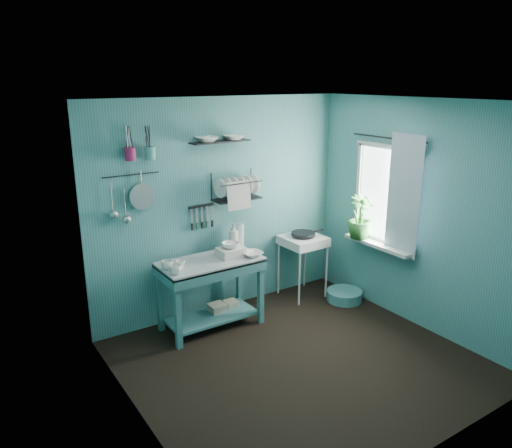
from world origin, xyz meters
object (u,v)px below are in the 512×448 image
potted_plant (360,217)px  floor_basin (344,295)px  wash_tub (231,252)px  colander (142,196)px  storage_tin_large (217,313)px  utensil_cup_teal (150,153)px  work_counter (211,294)px  storage_tin_small (231,309)px  soap_bottle (234,236)px  frying_pan (303,234)px  dish_rack (237,186)px  water_bottle (240,235)px  hotplate_stand (302,266)px  mug_left (176,270)px  mug_mid (180,265)px  utensil_cup_magenta (130,154)px  mug_right (167,265)px

potted_plant → floor_basin: 1.04m
floor_basin → wash_tub: bearing=168.3°
colander → storage_tin_large: bearing=-21.5°
wash_tub → utensil_cup_teal: 1.38m
work_counter → wash_tub: 0.51m
storage_tin_small → floor_basin: 1.47m
soap_bottle → storage_tin_large: (-0.32, -0.15, -0.83)m
frying_pan → floor_basin: size_ratio=0.68×
dish_rack → storage_tin_large: dish_rack is taller
wash_tub → water_bottle: bearing=41.6°
water_bottle → storage_tin_small: water_bottle is taller
water_bottle → floor_basin: water_bottle is taller
water_bottle → hotplate_stand: size_ratio=0.36×
utensil_cup_teal → colander: (-0.10, 0.03, -0.44)m
mug_left → mug_mid: bearing=45.0°
storage_tin_large → hotplate_stand: bearing=2.4°
wash_tub → utensil_cup_magenta: (-0.95, 0.31, 1.13)m
mug_left → utensil_cup_teal: size_ratio=0.95×
work_counter → mug_left: 0.67m
water_bottle → utensil_cup_magenta: (-1.22, 0.07, 1.04)m
floor_basin → work_counter: bearing=169.3°
mug_left → colander: bearing=103.4°
water_bottle → wash_tub: bearing=-138.4°
utensil_cup_magenta → floor_basin: bearing=-14.4°
utensil_cup_teal → floor_basin: 2.97m
mug_left → storage_tin_small: size_ratio=0.61×
frying_pan → dish_rack: 1.12m
storage_tin_small → water_bottle: bearing=32.5°
work_counter → dish_rack: size_ratio=2.03×
hotplate_stand → dish_rack: dish_rack is taller
mug_mid → floor_basin: 2.25m
potted_plant → mug_right: bearing=169.9°
utensil_cup_magenta → water_bottle: bearing=-3.5°
mug_left → mug_right: same height
work_counter → hotplate_stand: size_ratio=1.42×
colander → mug_right: bearing=-73.6°
storage_tin_small → dish_rack: bearing=40.0°
hotplate_stand → utensil_cup_teal: (-1.87, 0.19, 1.56)m
mug_left → soap_bottle: bearing=21.8°
water_bottle → utensil_cup_magenta: size_ratio=2.15×
soap_bottle → frying_pan: 0.96m
utensil_cup_teal → wash_tub: bearing=-22.9°
mug_mid → storage_tin_small: 1.01m
wash_tub → water_bottle: 0.37m
mug_mid → storage_tin_small: mug_mid is taller
frying_pan → dish_rack: dish_rack is taller
colander → storage_tin_large: (0.70, -0.27, -1.41)m
mug_right → dish_rack: dish_rack is taller
work_counter → hotplate_stand: work_counter is taller
mug_right → soap_bottle: (0.92, 0.20, 0.10)m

